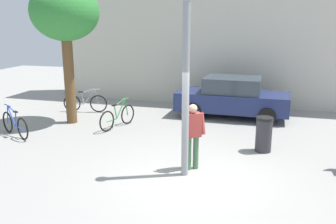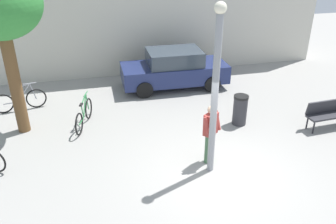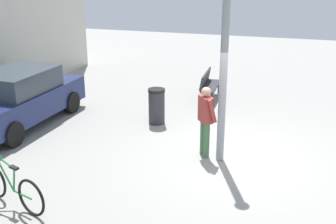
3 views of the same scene
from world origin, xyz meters
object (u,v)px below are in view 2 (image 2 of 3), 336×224
at_px(park_bench, 330,112).
at_px(bicycle_silver, 20,100).
at_px(lamppost, 215,87).
at_px(bicycle_green, 84,115).
at_px(trash_bin, 240,110).
at_px(person_by_lamppost, 211,130).
at_px(parked_car_navy, 174,69).

bearing_deg(park_bench, bicycle_silver, 159.36).
height_order(lamppost, park_bench, lamppost).
bearing_deg(bicycle_silver, bicycle_green, -38.47).
bearing_deg(trash_bin, person_by_lamppost, -133.57).
height_order(lamppost, person_by_lamppost, lamppost).
distance_m(bicycle_green, trash_bin, 5.04).
height_order(bicycle_silver, parked_car_navy, parked_car_navy).
bearing_deg(park_bench, lamppost, -163.94).
relative_size(bicycle_green, parked_car_navy, 0.41).
relative_size(park_bench, parked_car_navy, 0.38).
distance_m(park_bench, bicycle_silver, 10.43).
xyz_separation_m(lamppost, parked_car_navy, (0.54, 5.75, -1.59)).
height_order(bicycle_green, parked_car_navy, parked_car_navy).
relative_size(person_by_lamppost, park_bench, 1.03).
bearing_deg(trash_bin, bicycle_green, 167.48).
distance_m(lamppost, parked_car_navy, 5.99).
bearing_deg(bicycle_green, lamppost, -46.21).
height_order(person_by_lamppost, park_bench, person_by_lamppost).
bearing_deg(bicycle_green, parked_car_navy, 34.22).
bearing_deg(bicycle_green, bicycle_silver, 141.53).
relative_size(bicycle_silver, trash_bin, 1.78).
height_order(person_by_lamppost, parked_car_navy, person_by_lamppost).
relative_size(park_bench, trash_bin, 1.62).
height_order(bicycle_silver, trash_bin, trash_bin).
bearing_deg(bicycle_silver, trash_bin, -21.59).
distance_m(lamppost, trash_bin, 3.37).
relative_size(lamppost, bicycle_silver, 2.41).
bearing_deg(lamppost, park_bench, 16.06).
distance_m(park_bench, trash_bin, 2.82).
xyz_separation_m(bicycle_green, parked_car_navy, (3.67, 2.49, 0.39)).
xyz_separation_m(lamppost, park_bench, (4.48, 1.29, -1.82)).
xyz_separation_m(lamppost, trash_bin, (1.80, 2.17, -1.86)).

